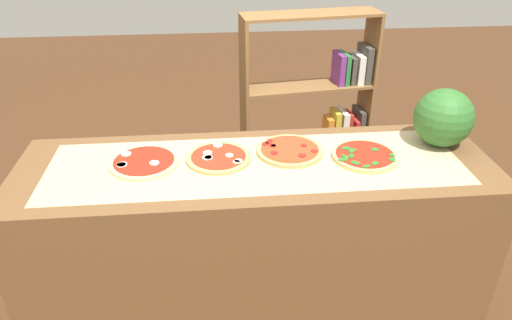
# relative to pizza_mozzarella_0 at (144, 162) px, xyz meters

# --- Properties ---
(ground_plane) EXTENTS (12.00, 12.00, 0.00)m
(ground_plane) POSITION_rel_pizza_mozzarella_0_xyz_m (0.50, -0.05, -0.97)
(ground_plane) COLOR #4C2D19
(counter) EXTENTS (2.16, 0.68, 0.96)m
(counter) POSITION_rel_pizza_mozzarella_0_xyz_m (0.50, -0.05, -0.49)
(counter) COLOR brown
(counter) RESTS_ON ground_plane
(parchment_paper) EXTENTS (1.85, 0.53, 0.00)m
(parchment_paper) POSITION_rel_pizza_mozzarella_0_xyz_m (0.50, -0.05, -0.01)
(parchment_paper) COLOR tan
(parchment_paper) RESTS_ON counter
(pizza_mozzarella_0) EXTENTS (0.31, 0.31, 0.02)m
(pizza_mozzarella_0) POSITION_rel_pizza_mozzarella_0_xyz_m (0.00, 0.00, 0.00)
(pizza_mozzarella_0) COLOR #E5C17F
(pizza_mozzarella_0) RESTS_ON parchment_paper
(pizza_mozzarella_1) EXTENTS (0.30, 0.30, 0.02)m
(pizza_mozzarella_1) POSITION_rel_pizza_mozzarella_0_xyz_m (0.34, 0.01, 0.00)
(pizza_mozzarella_1) COLOR tan
(pizza_mozzarella_1) RESTS_ON parchment_paper
(pizza_pepperoni_2) EXTENTS (0.31, 0.31, 0.02)m
(pizza_pepperoni_2) POSITION_rel_pizza_mozzarella_0_xyz_m (0.67, 0.04, 0.00)
(pizza_pepperoni_2) COLOR tan
(pizza_pepperoni_2) RESTS_ON parchment_paper
(pizza_spinach_3) EXTENTS (0.30, 0.30, 0.03)m
(pizza_spinach_3) POSITION_rel_pizza_mozzarella_0_xyz_m (1.00, -0.04, 0.00)
(pizza_spinach_3) COLOR #DBB26B
(pizza_spinach_3) RESTS_ON parchment_paper
(watermelon) EXTENTS (0.28, 0.28, 0.28)m
(watermelon) POSITION_rel_pizza_mozzarella_0_xyz_m (1.40, 0.07, 0.13)
(watermelon) COLOR #2D6628
(watermelon) RESTS_ON counter
(bookshelf) EXTENTS (0.88, 0.33, 1.39)m
(bookshelf) POSITION_rel_pizza_mozzarella_0_xyz_m (1.06, 0.99, -0.34)
(bookshelf) COLOR brown
(bookshelf) RESTS_ON ground_plane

